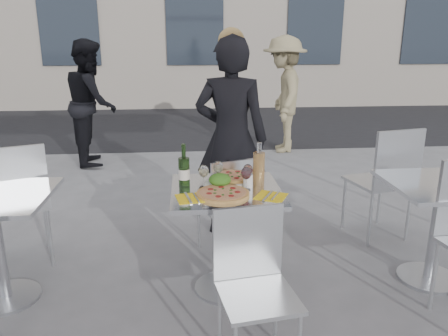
{
  "coord_description": "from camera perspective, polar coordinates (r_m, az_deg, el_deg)",
  "views": [
    {
      "loc": [
        -0.25,
        -2.72,
        1.7
      ],
      "look_at": [
        0.0,
        0.15,
        0.85
      ],
      "focal_mm": 35.0,
      "sensor_mm": 36.0,
      "label": 1
    }
  ],
  "objects": [
    {
      "name": "main_table",
      "position": [
        2.97,
        0.25,
        -6.59
      ],
      "size": [
        0.72,
        0.72,
        0.75
      ],
      "color": "#B7BABF",
      "rests_on": "ground"
    },
    {
      "name": "ground",
      "position": [
        3.22,
        0.24,
        -15.46
      ],
      "size": [
        80.0,
        80.0,
        0.0
      ],
      "primitive_type": "plane",
      "color": "slate"
    },
    {
      "name": "side_table_right",
      "position": [
        3.43,
        26.14,
        -5.08
      ],
      "size": [
        0.72,
        0.72,
        0.75
      ],
      "color": "#B7BABF",
      "rests_on": "ground"
    },
    {
      "name": "wineglass_red_b",
      "position": [
        2.91,
        3.13,
        -0.41
      ],
      "size": [
        0.07,
        0.07,
        0.16
      ],
      "color": "white",
      "rests_on": "main_table"
    },
    {
      "name": "wineglass_red_a",
      "position": [
        2.84,
        2.92,
        -0.79
      ],
      "size": [
        0.07,
        0.07,
        0.16
      ],
      "color": "white",
      "rests_on": "main_table"
    },
    {
      "name": "chair_far",
      "position": [
        3.43,
        0.63,
        -4.13
      ],
      "size": [
        0.49,
        0.49,
        0.84
      ],
      "rotation": [
        0.0,
        0.0,
        3.47
      ],
      "color": "silver",
      "rests_on": "ground"
    },
    {
      "name": "pizza_far",
      "position": [
        3.08,
        1.41,
        -1.21
      ],
      "size": [
        0.32,
        0.32,
        0.03
      ],
      "color": "white",
      "rests_on": "main_table"
    },
    {
      "name": "napkin_right",
      "position": [
        2.77,
        6.15,
        -3.66
      ],
      "size": [
        0.24,
        0.24,
        0.01
      ],
      "rotation": [
        0.0,
        0.0,
        -0.48
      ],
      "color": "yellow",
      "rests_on": "main_table"
    },
    {
      "name": "wine_bottle",
      "position": [
        2.91,
        -5.24,
        -0.34
      ],
      "size": [
        0.07,
        0.08,
        0.29
      ],
      "color": "#2F5720",
      "rests_on": "main_table"
    },
    {
      "name": "side_chair_lfar",
      "position": [
        3.59,
        -25.47,
        -3.35
      ],
      "size": [
        0.59,
        0.59,
        0.98
      ],
      "rotation": [
        0.0,
        0.0,
        3.52
      ],
      "color": "silver",
      "rests_on": "ground"
    },
    {
      "name": "pizza_near",
      "position": [
        2.78,
        -0.13,
        -3.33
      ],
      "size": [
        0.34,
        0.34,
        0.02
      ],
      "color": "#DFB157",
      "rests_on": "main_table"
    },
    {
      "name": "wineglass_white_b",
      "position": [
        2.98,
        -0.76,
        0.03
      ],
      "size": [
        0.07,
        0.07,
        0.16
      ],
      "color": "white",
      "rests_on": "main_table"
    },
    {
      "name": "pedestrian_b",
      "position": [
        6.89,
        7.79,
        9.47
      ],
      "size": [
        0.79,
        1.22,
        1.77
      ],
      "primitive_type": "imported",
      "rotation": [
        0.0,
        0.0,
        4.59
      ],
      "color": "#8E815B",
      "rests_on": "ground"
    },
    {
      "name": "pedestrian_a",
      "position": [
        6.39,
        -16.91,
        8.15
      ],
      "size": [
        0.79,
        0.94,
        1.72
      ],
      "primitive_type": "imported",
      "rotation": [
        0.0,
        0.0,
        1.75
      ],
      "color": "black",
      "rests_on": "ground"
    },
    {
      "name": "wineglass_white_a",
      "position": [
        2.89,
        -2.67,
        -0.52
      ],
      "size": [
        0.07,
        0.07,
        0.16
      ],
      "color": "white",
      "rests_on": "main_table"
    },
    {
      "name": "carafe",
      "position": [
        2.97,
        4.57,
        0.11
      ],
      "size": [
        0.08,
        0.08,
        0.29
      ],
      "color": "tan",
      "rests_on": "main_table"
    },
    {
      "name": "woman_diner",
      "position": [
        3.8,
        0.91,
        3.85
      ],
      "size": [
        0.73,
        0.58,
        1.75
      ],
      "primitive_type": "imported",
      "rotation": [
        0.0,
        0.0,
        2.85
      ],
      "color": "black",
      "rests_on": "ground"
    },
    {
      "name": "side_chair_rfar",
      "position": [
        3.96,
        20.5,
        -0.84
      ],
      "size": [
        0.55,
        0.56,
        1.01
      ],
      "rotation": [
        0.0,
        0.0,
        3.38
      ],
      "color": "silver",
      "rests_on": "ground"
    },
    {
      "name": "chair_near",
      "position": [
        2.38,
        3.85,
        -13.74
      ],
      "size": [
        0.44,
        0.45,
        0.85
      ],
      "rotation": [
        0.0,
        0.0,
        0.15
      ],
      "color": "silver",
      "rests_on": "ground"
    },
    {
      "name": "sugar_shaker",
      "position": [
        2.91,
        3.16,
        -1.53
      ],
      "size": [
        0.06,
        0.06,
        0.11
      ],
      "color": "white",
      "rests_on": "main_table"
    },
    {
      "name": "salad_plate",
      "position": [
        2.94,
        -0.54,
        -1.7
      ],
      "size": [
        0.22,
        0.22,
        0.09
      ],
      "color": "white",
      "rests_on": "main_table"
    },
    {
      "name": "napkin_left",
      "position": [
        2.73,
        -4.3,
        -3.91
      ],
      "size": [
        0.21,
        0.21,
        0.01
      ],
      "rotation": [
        0.0,
        0.0,
        0.19
      ],
      "color": "yellow",
      "rests_on": "main_table"
    },
    {
      "name": "street_asphalt",
      "position": [
        9.38,
        -3.34,
        5.94
      ],
      "size": [
        24.0,
        5.0,
        0.0
      ],
      "primitive_type": "cube",
      "color": "black",
      "rests_on": "ground"
    }
  ]
}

